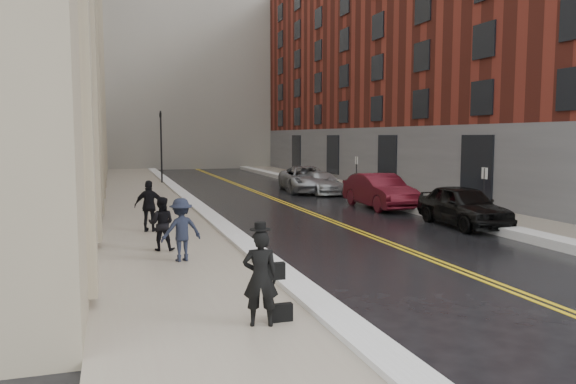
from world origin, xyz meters
TOP-DOWN VIEW (x-y plane):
  - ground at (0.00, 0.00)m, footprint 160.00×160.00m
  - sidewalk_left at (-4.50, 16.00)m, footprint 4.00×64.00m
  - sidewalk_right at (9.00, 16.00)m, footprint 3.00×64.00m
  - lane_stripe_a at (2.38, 16.00)m, footprint 0.12×64.00m
  - lane_stripe_b at (2.62, 16.00)m, footprint 0.12×64.00m
  - snow_ridge_left at (-2.20, 16.00)m, footprint 0.70×60.80m
  - snow_ridge_right at (7.15, 16.00)m, footprint 0.85×60.80m
  - building_right at (17.50, 23.00)m, footprint 14.00×50.00m
  - tower_far_right at (14.00, 66.00)m, footprint 22.00×18.00m
  - traffic_signal at (-2.60, 30.00)m, footprint 0.18×0.15m
  - parking_sign_near at (7.90, 8.00)m, footprint 0.06×0.35m
  - parking_sign_far at (7.90, 20.00)m, footprint 0.06×0.35m
  - car_black at (6.80, 7.74)m, footprint 2.14×4.75m
  - car_maroon at (6.22, 13.63)m, footprint 1.76×5.03m
  - car_silver_near at (5.97, 20.78)m, footprint 1.86×4.49m
  - car_silver_far at (5.46, 22.10)m, footprint 3.23×5.94m
  - pedestrian_main at (-3.59, -1.29)m, footprint 0.70×0.55m
  - pedestrian_a at (-4.68, 5.84)m, footprint 0.88×0.76m
  - pedestrian_b at (-4.29, 4.28)m, footprint 1.19×0.83m
  - pedestrian_c at (-4.79, 9.25)m, footprint 1.12×0.69m

SIDE VIEW (x-z plane):
  - ground at x=0.00m, z-range 0.00..0.00m
  - lane_stripe_a at x=2.38m, z-range 0.00..0.01m
  - lane_stripe_b at x=2.62m, z-range 0.00..0.01m
  - sidewalk_left at x=-4.50m, z-range 0.00..0.15m
  - sidewalk_right at x=9.00m, z-range 0.00..0.15m
  - snow_ridge_left at x=-2.20m, z-range 0.00..0.26m
  - snow_ridge_right at x=7.15m, z-range 0.00..0.30m
  - car_silver_near at x=5.97m, z-range 0.00..1.30m
  - car_silver_far at x=5.46m, z-range 0.00..1.58m
  - car_black at x=6.80m, z-range 0.00..1.58m
  - car_maroon at x=6.22m, z-range 0.00..1.65m
  - pedestrian_a at x=-4.68m, z-range 0.15..1.71m
  - pedestrian_b at x=-4.29m, z-range 0.15..1.82m
  - pedestrian_main at x=-3.59m, z-range 0.15..1.85m
  - pedestrian_c at x=-4.79m, z-range 0.15..1.93m
  - parking_sign_near at x=7.90m, z-range 0.24..2.47m
  - parking_sign_far at x=7.90m, z-range 0.24..2.47m
  - traffic_signal at x=-2.60m, z-range 0.48..5.68m
  - building_right at x=17.50m, z-range 0.00..18.00m
  - tower_far_right at x=14.00m, z-range 0.00..44.00m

